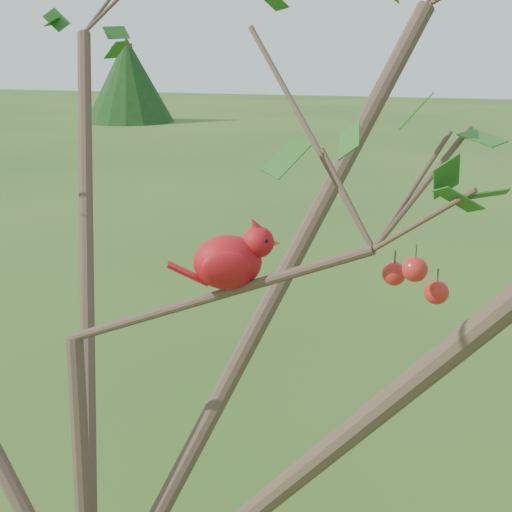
{
  "coord_description": "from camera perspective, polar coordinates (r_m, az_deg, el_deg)",
  "views": [
    {
      "loc": [
        0.72,
        -1.05,
        2.51
      ],
      "look_at": [
        0.34,
        0.09,
        2.16
      ],
      "focal_mm": 50.0,
      "sensor_mm": 36.0,
      "label": 1
    }
  ],
  "objects": [
    {
      "name": "distant_trees",
      "position": [
        25.01,
        15.58,
        13.65
      ],
      "size": [
        41.13,
        14.81,
        3.88
      ],
      "color": "#3E2E21",
      "rests_on": "ground"
    },
    {
      "name": "crabapple_tree",
      "position": [
        1.29,
        -14.97,
        -1.72
      ],
      "size": [
        2.35,
        2.05,
        2.95
      ],
      "color": "#3E2E21",
      "rests_on": "ground"
    },
    {
      "name": "cardinal",
      "position": [
        1.25,
        -1.98,
        -0.27
      ],
      "size": [
        0.19,
        0.13,
        0.14
      ],
      "rotation": [
        0.0,
        0.0,
        0.42
      ],
      "color": "red",
      "rests_on": "ground"
    }
  ]
}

